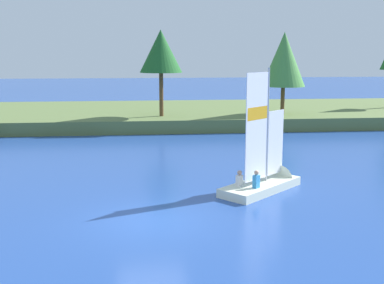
# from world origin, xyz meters

# --- Properties ---
(ground_plane) EXTENTS (200.00, 200.00, 0.00)m
(ground_plane) POSITION_xyz_m (0.00, 0.00, 0.00)
(ground_plane) COLOR #234793
(shore_bank) EXTENTS (80.00, 15.50, 1.01)m
(shore_bank) POSITION_xyz_m (0.00, 26.48, 0.51)
(shore_bank) COLOR #5B703D
(shore_bank) RESTS_ON ground
(shoreline_tree_midleft) EXTENTS (3.30, 3.30, 6.68)m
(shoreline_tree_midleft) POSITION_xyz_m (1.32, 21.52, 6.03)
(shoreline_tree_midleft) COLOR brown
(shoreline_tree_midleft) RESTS_ON shore_bank
(shoreline_tree_centre) EXTENTS (3.47, 3.47, 6.57)m
(shoreline_tree_centre) POSITION_xyz_m (11.17, 21.78, 5.40)
(shoreline_tree_centre) COLOR brown
(shoreline_tree_centre) RESTS_ON shore_bank
(sailboat) EXTENTS (4.49, 4.23, 5.83)m
(sailboat) POSITION_xyz_m (5.49, 3.96, 0.39)
(sailboat) COLOR silver
(sailboat) RESTS_ON ground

